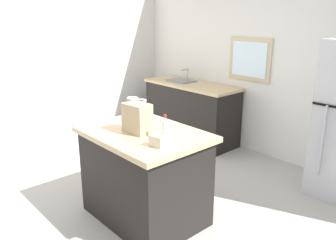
{
  "coord_description": "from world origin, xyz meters",
  "views": [
    {
      "loc": [
        2.38,
        -1.78,
        1.95
      ],
      "look_at": [
        -0.03,
        0.38,
        0.95
      ],
      "focal_mm": 37.23,
      "sensor_mm": 36.0,
      "label": 1
    }
  ],
  "objects_px": {
    "shopping_bag": "(137,118)",
    "bottle": "(165,128)",
    "kitchen_island": "(145,175)",
    "small_box": "(157,141)"
  },
  "relations": [
    {
      "from": "small_box",
      "to": "bottle",
      "type": "xyz_separation_m",
      "value": [
        -0.1,
        0.17,
        0.05
      ]
    },
    {
      "from": "bottle",
      "to": "shopping_bag",
      "type": "bearing_deg",
      "value": -164.19
    },
    {
      "from": "shopping_bag",
      "to": "small_box",
      "type": "height_order",
      "value": "shopping_bag"
    },
    {
      "from": "kitchen_island",
      "to": "shopping_bag",
      "type": "height_order",
      "value": "shopping_bag"
    },
    {
      "from": "kitchen_island",
      "to": "small_box",
      "type": "height_order",
      "value": "small_box"
    },
    {
      "from": "shopping_bag",
      "to": "bottle",
      "type": "relative_size",
      "value": 1.47
    },
    {
      "from": "shopping_bag",
      "to": "bottle",
      "type": "distance_m",
      "value": 0.31
    },
    {
      "from": "small_box",
      "to": "bottle",
      "type": "relative_size",
      "value": 0.57
    },
    {
      "from": "bottle",
      "to": "small_box",
      "type": "bearing_deg",
      "value": -59.6
    },
    {
      "from": "small_box",
      "to": "shopping_bag",
      "type": "bearing_deg",
      "value": 166.98
    }
  ]
}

